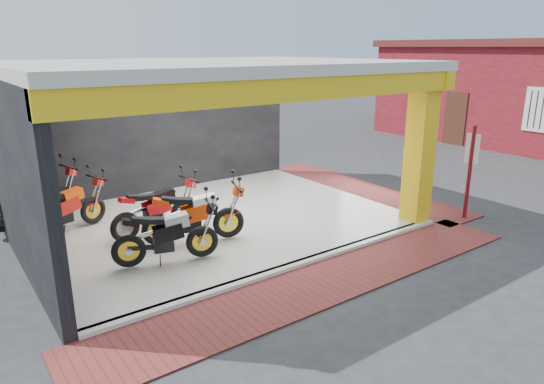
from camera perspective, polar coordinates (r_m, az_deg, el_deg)
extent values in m
plane|color=#2D2D30|center=(9.98, -0.74, -6.81)|extent=(80.00, 80.00, 0.00)
cube|color=white|center=(11.54, -6.50, -3.34)|extent=(8.00, 6.00, 0.10)
cube|color=beige|center=(10.86, -7.12, 14.55)|extent=(8.40, 6.40, 0.20)
cube|color=black|center=(13.83, -13.17, 6.95)|extent=(8.20, 0.20, 3.50)
cube|color=black|center=(9.81, -28.10, 1.56)|extent=(0.20, 6.20, 3.50)
cube|color=gold|center=(11.48, 17.00, 4.75)|extent=(0.50, 0.50, 3.50)
cube|color=gold|center=(8.39, 3.22, 12.02)|extent=(8.40, 0.30, 0.40)
cube|color=gold|center=(13.29, 8.60, 13.56)|extent=(0.30, 6.40, 0.40)
cube|color=white|center=(9.22, 2.97, -8.55)|extent=(8.00, 0.20, 0.10)
cube|color=maroon|center=(8.71, 6.24, -10.49)|extent=(9.00, 1.40, 0.03)
cube|color=maroon|center=(14.40, 10.32, 0.41)|extent=(1.40, 7.00, 0.03)
cube|color=white|center=(20.25, 29.22, 8.40)|extent=(0.06, 1.30, 1.60)
cube|color=#3F1E14|center=(22.03, 20.74, 8.08)|extent=(0.06, 1.00, 2.20)
cylinder|color=maroon|center=(12.32, 22.20, 2.04)|extent=(0.09, 0.09, 2.26)
cube|color=white|center=(12.20, 22.50, 4.70)|extent=(0.09, 0.31, 0.72)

